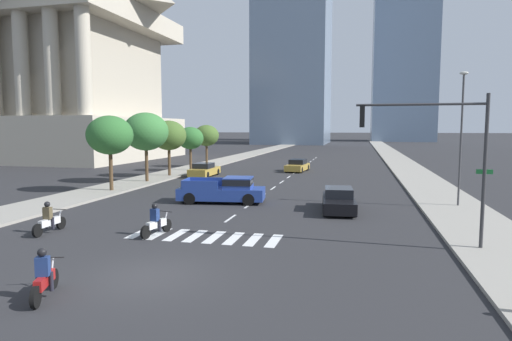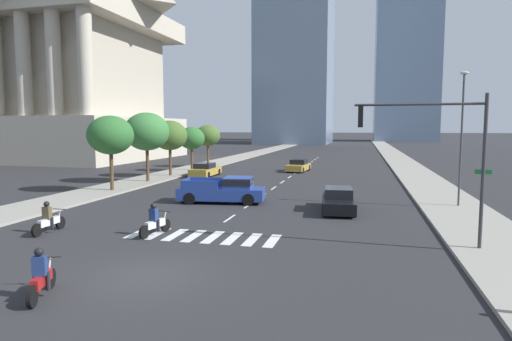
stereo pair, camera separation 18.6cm
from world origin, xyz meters
name	(u,v)px [view 1 (the left image)]	position (x,y,z in m)	size (l,w,h in m)	color
ground_plane	(148,276)	(0.00, 0.00, 0.00)	(800.00, 800.00, 0.00)	#28282B
sidewalk_east	(420,179)	(12.26, 30.00, 0.07)	(4.00, 260.00, 0.15)	gray
sidewalk_west	(175,173)	(-12.26, 30.00, 0.07)	(4.00, 260.00, 0.15)	gray
crosswalk_near	(205,237)	(0.00, 5.34, 0.00)	(6.75, 2.21, 0.01)	silver
lane_divider_center	(295,173)	(0.00, 33.34, 0.00)	(0.14, 50.00, 0.01)	silver
motorcycle_lead	(156,223)	(-2.20, 5.07, 0.58)	(0.77, 2.08, 1.49)	black
motorcycle_trailing	(49,221)	(-7.19, 4.32, 0.58)	(0.70, 2.20, 1.49)	black
motorcycle_third	(44,278)	(-2.03, -2.31, 0.58)	(1.00, 1.98, 1.49)	black
pickup_truck	(226,190)	(-1.69, 13.98, 0.81)	(5.72, 2.71, 1.67)	navy
sedan_gold_0	(297,166)	(0.07, 35.06, 0.61)	(2.30, 4.70, 1.33)	#B28E38
sedan_gold_1	(204,170)	(-8.27, 27.99, 0.62)	(1.89, 4.67, 1.34)	#B28E38
sedan_black_2	(339,200)	(5.55, 12.83, 0.61)	(2.17, 4.85, 1.35)	black
traffic_signal_near	(435,142)	(9.54, 5.66, 4.30)	(5.20, 0.28, 6.01)	#333335
street_lamp_east	(461,129)	(12.56, 15.52, 4.75)	(0.50, 0.24, 7.99)	#3F3F42
street_tree_nearest	(110,135)	(-11.46, 16.45, 4.27)	(3.42, 3.42, 5.59)	#4C3823
street_tree_second	(146,132)	(-11.46, 22.11, 4.48)	(3.90, 3.90, 6.00)	#4C3823
street_tree_third	(169,136)	(-11.46, 26.80, 4.06)	(3.41, 3.41, 5.38)	#4C3823
street_tree_fourth	(190,138)	(-11.46, 32.38, 3.66)	(2.89, 2.89, 4.76)	#4C3823
street_tree_fifth	(206,136)	(-11.46, 37.62, 3.85)	(3.03, 3.03, 5.01)	#4C3823
war_memorial	(66,25)	(-36.85, 46.38, 20.24)	(27.07, 27.07, 39.42)	#BCB29E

